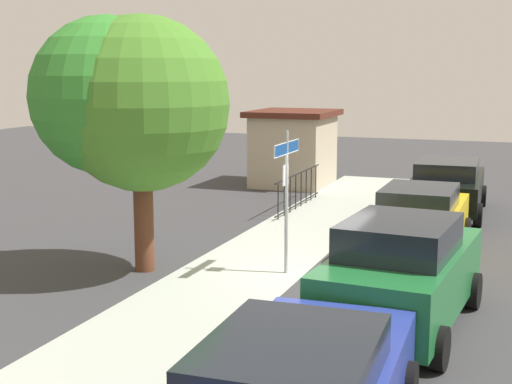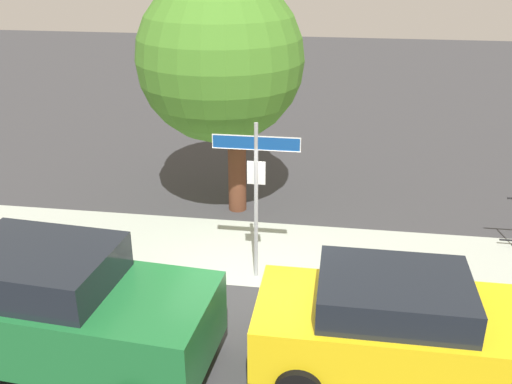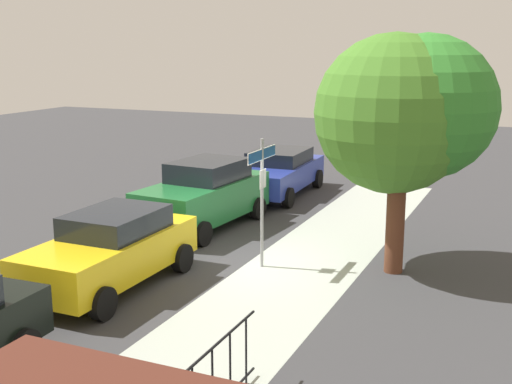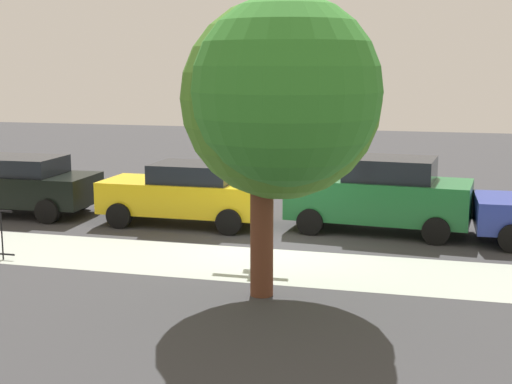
# 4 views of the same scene
# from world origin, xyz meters

# --- Properties ---
(ground_plane) EXTENTS (60.00, 60.00, 0.00)m
(ground_plane) POSITION_xyz_m (0.00, 0.00, 0.00)
(ground_plane) COLOR #38383A
(sidewalk_strip) EXTENTS (24.00, 2.60, 0.00)m
(sidewalk_strip) POSITION_xyz_m (2.00, 1.30, 0.00)
(sidewalk_strip) COLOR #A7AFA3
(sidewalk_strip) RESTS_ON ground_plane
(street_sign) EXTENTS (1.51, 0.07, 2.95)m
(street_sign) POSITION_xyz_m (0.10, 0.40, 2.05)
(street_sign) COLOR #9EA0A5
(street_sign) RESTS_ON ground_plane
(shade_tree) EXTENTS (3.55, 3.93, 5.24)m
(shade_tree) POSITION_xyz_m (-1.13, 3.18, 3.59)
(shade_tree) COLOR brown
(shade_tree) RESTS_ON ground_plane
(car_blue) EXTENTS (4.73, 2.25, 1.49)m
(car_blue) POSITION_xyz_m (-6.95, -2.05, 0.78)
(car_blue) COLOR #263699
(car_blue) RESTS_ON ground_plane
(car_green) EXTENTS (4.50, 2.32, 1.84)m
(car_green) POSITION_xyz_m (-2.34, -2.38, 0.93)
(car_green) COLOR #1D6831
(car_green) RESTS_ON ground_plane
(car_yellow) EXTENTS (4.26, 1.98, 1.59)m
(car_yellow) POSITION_xyz_m (2.54, -1.96, 0.82)
(car_yellow) COLOR yellow
(car_yellow) RESTS_ON ground_plane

